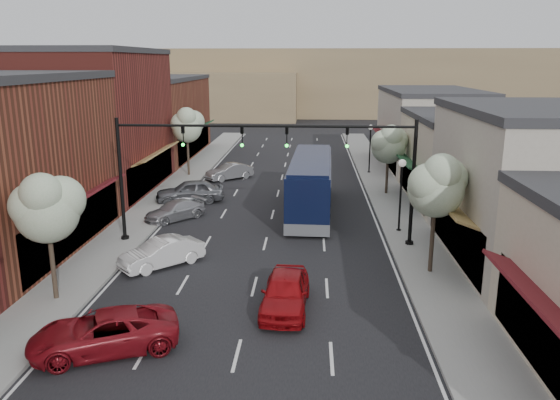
% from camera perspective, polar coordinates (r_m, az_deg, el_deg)
% --- Properties ---
extents(ground, '(160.00, 160.00, 0.00)m').
position_cam_1_polar(ground, '(23.35, -3.21, -10.96)').
color(ground, black).
rests_on(ground, ground).
extents(sidewalk_left, '(2.80, 73.00, 0.15)m').
position_cam_1_polar(sidewalk_left, '(42.12, -11.82, 0.46)').
color(sidewalk_left, gray).
rests_on(sidewalk_left, ground).
extents(sidewalk_right, '(2.80, 73.00, 0.15)m').
position_cam_1_polar(sidewalk_right, '(41.12, 11.43, 0.14)').
color(sidewalk_right, gray).
rests_on(sidewalk_right, ground).
extents(curb_left, '(0.25, 73.00, 0.17)m').
position_cam_1_polar(curb_left, '(41.78, -9.96, 0.43)').
color(curb_left, gray).
rests_on(curb_left, ground).
extents(curb_right, '(0.25, 73.00, 0.17)m').
position_cam_1_polar(curb_right, '(40.94, 9.49, 0.17)').
color(curb_right, gray).
rests_on(curb_right, ground).
extents(bldg_left_midfar, '(10.14, 14.10, 10.90)m').
position_cam_1_polar(bldg_left_midfar, '(44.48, -19.03, 7.69)').
color(bldg_left_midfar, maroon).
rests_on(bldg_left_midfar, ground).
extents(bldg_left_far, '(10.14, 18.10, 8.40)m').
position_cam_1_polar(bldg_left_far, '(59.65, -13.18, 8.39)').
color(bldg_left_far, brown).
rests_on(bldg_left_far, ground).
extents(bldg_right_midnear, '(9.14, 12.10, 7.90)m').
position_cam_1_polar(bldg_right_midnear, '(29.84, 25.30, 1.23)').
color(bldg_right_midnear, '#AFA696').
rests_on(bldg_right_midnear, ground).
extents(bldg_right_midfar, '(9.14, 12.10, 6.40)m').
position_cam_1_polar(bldg_right_midfar, '(41.12, 19.08, 4.04)').
color(bldg_right_midfar, beige).
rests_on(bldg_right_midfar, ground).
extents(bldg_right_far, '(9.14, 16.10, 7.40)m').
position_cam_1_polar(bldg_right_far, '(54.51, 15.24, 7.21)').
color(bldg_right_far, '#AFA696').
rests_on(bldg_right_far, ground).
extents(hill_far, '(120.00, 30.00, 12.00)m').
position_cam_1_polar(hill_far, '(111.07, 2.01, 12.30)').
color(hill_far, '#7A6647').
rests_on(hill_far, ground).
extents(hill_near, '(50.00, 20.00, 8.00)m').
position_cam_1_polar(hill_near, '(102.88, -12.48, 10.70)').
color(hill_near, '#7A6647').
rests_on(hill_near, ground).
extents(signal_mast_right, '(8.22, 0.46, 7.00)m').
position_cam_1_polar(signal_mast_right, '(29.62, 9.30, 3.76)').
color(signal_mast_right, black).
rests_on(signal_mast_right, ground).
extents(signal_mast_left, '(8.22, 0.46, 7.00)m').
position_cam_1_polar(signal_mast_left, '(30.55, -12.21, 3.94)').
color(signal_mast_left, black).
rests_on(signal_mast_left, ground).
extents(tree_right_near, '(2.85, 2.65, 5.95)m').
position_cam_1_polar(tree_right_near, '(26.18, 16.13, 1.60)').
color(tree_right_near, '#47382B').
rests_on(tree_right_near, ground).
extents(tree_right_far, '(2.85, 2.65, 5.43)m').
position_cam_1_polar(tree_right_far, '(41.76, 11.35, 5.84)').
color(tree_right_far, '#47382B').
rests_on(tree_right_far, ground).
extents(tree_left_near, '(2.85, 2.65, 5.69)m').
position_cam_1_polar(tree_left_near, '(24.20, -23.19, -0.59)').
color(tree_left_near, '#47382B').
rests_on(tree_left_near, ground).
extents(tree_left_far, '(2.85, 2.65, 6.13)m').
position_cam_1_polar(tree_left_far, '(48.42, -9.67, 7.79)').
color(tree_left_far, '#47382B').
rests_on(tree_left_far, ground).
extents(lamp_post_near, '(0.44, 0.44, 4.44)m').
position_cam_1_polar(lamp_post_near, '(32.67, 12.55, 1.69)').
color(lamp_post_near, black).
rests_on(lamp_post_near, ground).
extents(lamp_post_far, '(0.44, 0.44, 4.44)m').
position_cam_1_polar(lamp_post_far, '(49.75, 9.41, 6.12)').
color(lamp_post_far, black).
rests_on(lamp_post_far, ground).
extents(coach_bus, '(3.07, 12.25, 3.72)m').
position_cam_1_polar(coach_bus, '(36.74, 3.24, 1.70)').
color(coach_bus, black).
rests_on(coach_bus, ground).
extents(red_hatchback, '(2.07, 4.68, 1.57)m').
position_cam_1_polar(red_hatchback, '(22.68, 0.56, -9.56)').
color(red_hatchback, '#9B0B0F').
rests_on(red_hatchback, ground).
extents(parked_car_a, '(5.66, 4.10, 1.43)m').
position_cam_1_polar(parked_car_a, '(20.68, -17.93, -13.00)').
color(parked_car_a, maroon).
rests_on(parked_car_a, ground).
extents(parked_car_b, '(4.08, 3.98, 1.39)m').
position_cam_1_polar(parked_car_b, '(27.88, -12.26, -5.42)').
color(parked_car_b, silver).
rests_on(parked_car_b, ground).
extents(parked_car_c, '(4.03, 4.25, 1.21)m').
position_cam_1_polar(parked_car_c, '(35.76, -10.92, -1.10)').
color(parked_car_c, '#9D9DA2').
rests_on(parked_car_c, ground).
extents(parked_car_d, '(5.17, 3.04, 1.65)m').
position_cam_1_polar(parked_car_d, '(39.94, -9.40, 0.92)').
color(parked_car_d, '#595B61').
rests_on(parked_car_d, ground).
extents(parked_car_e, '(4.13, 3.78, 1.37)m').
position_cam_1_polar(parked_car_e, '(47.33, -5.30, 2.98)').
color(parked_car_e, gray).
rests_on(parked_car_e, ground).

